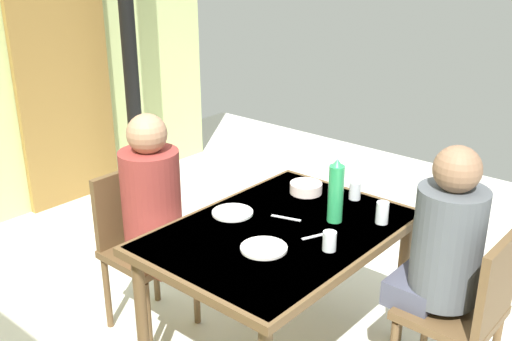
% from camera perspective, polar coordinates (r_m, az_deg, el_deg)
% --- Properties ---
extents(door_wooden, '(0.80, 0.05, 2.00)m').
position_cam_1_polar(door_wooden, '(4.85, -18.02, 8.40)').
color(door_wooden, olive).
rests_on(door_wooden, ground_plane).
extents(stove_pipe_column, '(0.12, 0.12, 2.72)m').
position_cam_1_polar(stove_pipe_column, '(4.81, -12.24, 13.25)').
color(stove_pipe_column, black).
rests_on(stove_pipe_column, ground_plane).
extents(dining_table, '(1.24, 0.88, 0.75)m').
position_cam_1_polar(dining_table, '(2.79, 2.35, -7.07)').
color(dining_table, brown).
rests_on(dining_table, ground_plane).
extents(chair_near_diner, '(0.40, 0.40, 0.87)m').
position_cam_1_polar(chair_near_diner, '(2.80, 19.63, -12.47)').
color(chair_near_diner, brown).
rests_on(chair_near_diner, ground_plane).
extents(chair_far_diner, '(0.40, 0.40, 0.87)m').
position_cam_1_polar(chair_far_diner, '(3.24, -11.11, -6.61)').
color(chair_far_diner, brown).
rests_on(chair_far_diner, ground_plane).
extents(person_near_diner, '(0.30, 0.37, 0.77)m').
position_cam_1_polar(person_near_diner, '(2.69, 17.69, -6.54)').
color(person_near_diner, '#494C5E').
rests_on(person_near_diner, ground_plane).
extents(person_far_diner, '(0.30, 0.37, 0.77)m').
position_cam_1_polar(person_far_diner, '(3.03, -9.87, -2.67)').
color(person_far_diner, brown).
rests_on(person_far_diner, ground_plane).
extents(water_bottle_green_near, '(0.07, 0.07, 0.31)m').
position_cam_1_polar(water_bottle_green_near, '(2.79, 7.68, -2.07)').
color(water_bottle_green_near, '#2A9C56').
rests_on(water_bottle_green_near, dining_table).
extents(serving_bowl_center, '(0.17, 0.17, 0.05)m').
position_cam_1_polar(serving_bowl_center, '(3.13, 4.83, -1.68)').
color(serving_bowl_center, silver).
rests_on(serving_bowl_center, dining_table).
extents(dinner_plate_near_left, '(0.20, 0.20, 0.01)m').
position_cam_1_polar(dinner_plate_near_left, '(2.57, 0.76, -7.47)').
color(dinner_plate_near_left, white).
rests_on(dinner_plate_near_left, dining_table).
extents(dinner_plate_near_right, '(0.20, 0.20, 0.01)m').
position_cam_1_polar(dinner_plate_near_right, '(2.89, -2.27, -4.07)').
color(dinner_plate_near_right, white).
rests_on(dinner_plate_near_right, dining_table).
extents(drinking_glass_by_near_diner, '(0.06, 0.06, 0.11)m').
position_cam_1_polar(drinking_glass_by_near_diner, '(2.84, 12.05, -3.99)').
color(drinking_glass_by_near_diner, silver).
rests_on(drinking_glass_by_near_diner, dining_table).
extents(drinking_glass_by_far_diner, '(0.06, 0.06, 0.09)m').
position_cam_1_polar(drinking_glass_by_far_diner, '(3.08, 9.50, -1.92)').
color(drinking_glass_by_far_diner, silver).
rests_on(drinking_glass_by_far_diner, dining_table).
extents(drinking_glass_spare_center, '(0.06, 0.06, 0.09)m').
position_cam_1_polar(drinking_glass_spare_center, '(2.57, 7.08, -6.75)').
color(drinking_glass_spare_center, silver).
rests_on(drinking_glass_spare_center, dining_table).
extents(cutlery_knife_near, '(0.14, 0.07, 0.00)m').
position_cam_1_polar(cutlery_knife_near, '(2.70, 5.84, -6.27)').
color(cutlery_knife_near, silver).
rests_on(cutlery_knife_near, dining_table).
extents(cutlery_fork_near, '(0.06, 0.15, 0.00)m').
position_cam_1_polar(cutlery_fork_near, '(2.85, 2.91, -4.58)').
color(cutlery_fork_near, silver).
rests_on(cutlery_fork_near, dining_table).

